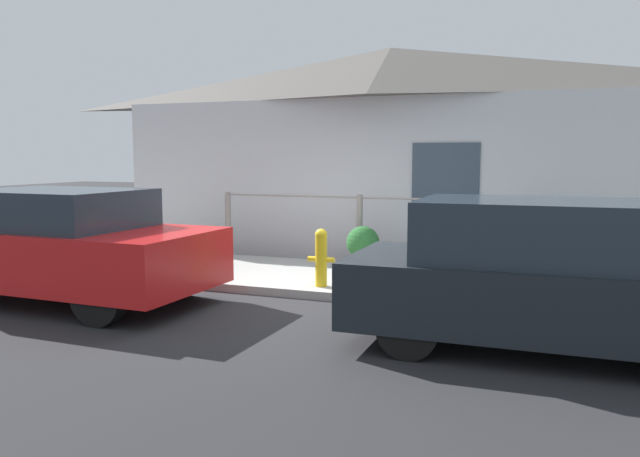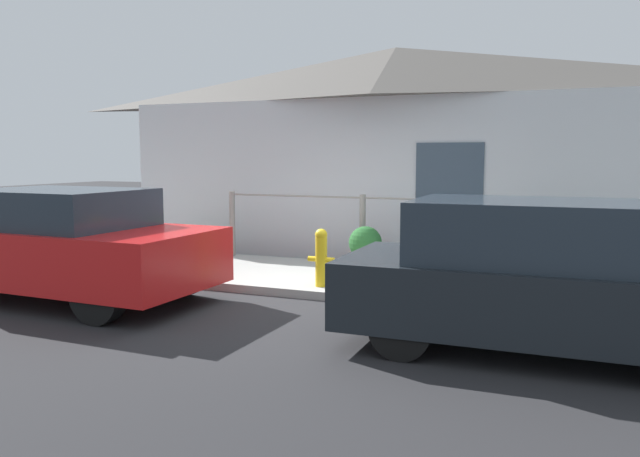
% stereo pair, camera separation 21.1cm
% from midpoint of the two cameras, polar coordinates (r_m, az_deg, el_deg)
% --- Properties ---
extents(ground_plane, '(60.00, 60.00, 0.00)m').
position_cam_midpoint_polar(ground_plane, '(8.14, -1.72, -6.53)').
color(ground_plane, '#262628').
extents(sidewalk, '(24.00, 2.34, 0.11)m').
position_cam_midpoint_polar(sidewalk, '(9.19, 1.07, -4.63)').
color(sidewalk, '#9E9E99').
rests_on(sidewalk, ground_plane).
extents(house, '(10.26, 2.23, 3.83)m').
position_cam_midpoint_polar(house, '(11.70, 5.75, 12.64)').
color(house, silver).
rests_on(house, ground_plane).
extents(fence, '(4.90, 0.10, 1.13)m').
position_cam_midpoint_polar(fence, '(10.05, 3.04, 0.24)').
color(fence, gray).
rests_on(fence, sidewalk).
extents(car_left, '(3.84, 1.89, 1.43)m').
position_cam_midpoint_polar(car_left, '(8.60, -22.93, -1.41)').
color(car_left, red).
rests_on(car_left, ground_plane).
extents(car_right, '(3.70, 1.66, 1.44)m').
position_cam_midpoint_polar(car_right, '(6.26, 18.44, -4.26)').
color(car_right, black).
rests_on(car_right, ground_plane).
extents(fire_hydrant, '(0.37, 0.17, 0.78)m').
position_cam_midpoint_polar(fire_hydrant, '(8.33, -0.62, -2.56)').
color(fire_hydrant, yellow).
rests_on(fire_hydrant, sidewalk).
extents(potted_plant_near_hydrant, '(0.52, 0.52, 0.66)m').
position_cam_midpoint_polar(potted_plant_near_hydrant, '(9.74, 3.32, -1.43)').
color(potted_plant_near_hydrant, brown).
rests_on(potted_plant_near_hydrant, sidewalk).
extents(potted_plant_by_fence, '(0.44, 0.44, 0.55)m').
position_cam_midpoint_polar(potted_plant_by_fence, '(11.26, -13.10, -0.83)').
color(potted_plant_by_fence, slate).
rests_on(potted_plant_by_fence, sidewalk).
extents(potted_plant_corner, '(0.53, 0.53, 0.68)m').
position_cam_midpoint_polar(potted_plant_corner, '(9.39, 17.55, -1.89)').
color(potted_plant_corner, brown).
rests_on(potted_plant_corner, sidewalk).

